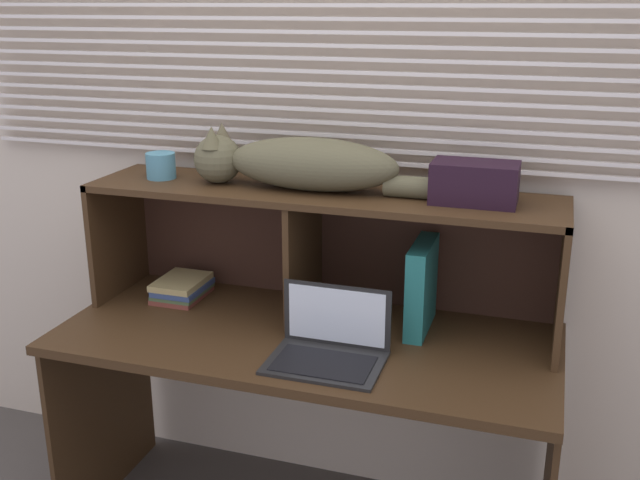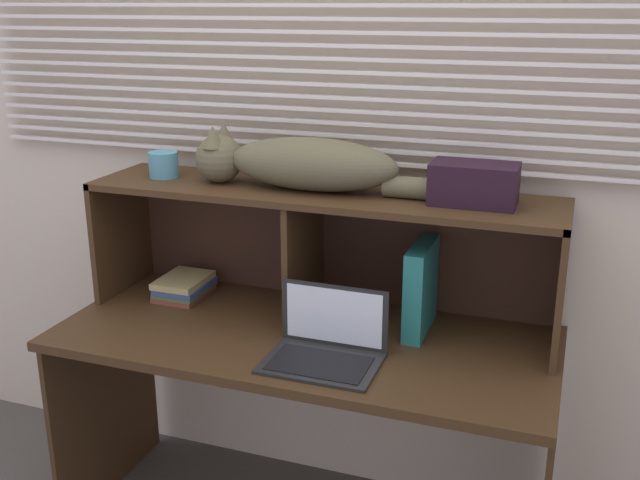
# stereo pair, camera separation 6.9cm
# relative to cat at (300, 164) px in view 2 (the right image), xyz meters

# --- Properties ---
(back_panel_with_blinds) EXTENTS (4.40, 0.08, 2.50)m
(back_panel_with_blinds) POSITION_rel_cat_xyz_m (0.07, 0.22, 0.01)
(back_panel_with_blinds) COLOR beige
(back_panel_with_blinds) RESTS_ON ground
(desk) EXTENTS (1.55, 0.68, 0.74)m
(desk) POSITION_rel_cat_xyz_m (0.07, -0.15, -0.65)
(desk) COLOR #3C2715
(desk) RESTS_ON ground
(hutch_shelf_unit) EXTENTS (1.51, 0.35, 0.43)m
(hutch_shelf_unit) POSITION_rel_cat_xyz_m (0.06, 0.03, -0.20)
(hutch_shelf_unit) COLOR #3C2715
(hutch_shelf_unit) RESTS_ON desk
(cat) EXTENTS (0.92, 0.19, 0.19)m
(cat) POSITION_rel_cat_xyz_m (0.00, 0.00, 0.00)
(cat) COLOR brown
(cat) RESTS_ON hutch_shelf_unit
(laptop) EXTENTS (0.33, 0.24, 0.20)m
(laptop) POSITION_rel_cat_xyz_m (0.19, -0.29, -0.47)
(laptop) COLOR black
(laptop) RESTS_ON desk
(binder_upright) EXTENTS (0.06, 0.25, 0.29)m
(binder_upright) POSITION_rel_cat_xyz_m (0.40, 0.00, -0.36)
(binder_upright) COLOR #247672
(binder_upright) RESTS_ON desk
(book_stack) EXTENTS (0.16, 0.20, 0.07)m
(book_stack) POSITION_rel_cat_xyz_m (-0.44, -0.00, -0.47)
(book_stack) COLOR brown
(book_stack) RESTS_ON desk
(small_basket) EXTENTS (0.10, 0.10, 0.09)m
(small_basket) POSITION_rel_cat_xyz_m (-0.49, 0.00, -0.04)
(small_basket) COLOR teal
(small_basket) RESTS_ON hutch_shelf_unit
(storage_box) EXTENTS (0.25, 0.15, 0.12)m
(storage_box) POSITION_rel_cat_xyz_m (0.54, 0.00, -0.02)
(storage_box) COLOR black
(storage_box) RESTS_ON hutch_shelf_unit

